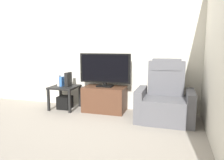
{
  "coord_description": "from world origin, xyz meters",
  "views": [
    {
      "loc": [
        1.36,
        -3.15,
        1.31
      ],
      "look_at": [
        0.27,
        0.5,
        0.7
      ],
      "focal_mm": 34.17,
      "sensor_mm": 36.0,
      "label": 1
    }
  ],
  "objects": [
    {
      "name": "wall_side",
      "position": [
        1.88,
        0.0,
        1.3
      ],
      "size": [
        0.06,
        4.48,
        2.6
      ],
      "primitive_type": "cube",
      "color": "beige",
      "rests_on": "ground"
    },
    {
      "name": "side_table",
      "position": [
        -0.84,
        0.75,
        0.4
      ],
      "size": [
        0.54,
        0.54,
        0.48
      ],
      "color": "black",
      "rests_on": "ground"
    },
    {
      "name": "recliner_armchair",
      "position": [
        1.21,
        0.63,
        0.37
      ],
      "size": [
        0.98,
        0.78,
        1.08
      ],
      "rotation": [
        0.0,
        0.0,
        -0.07
      ],
      "color": "#515156",
      "rests_on": "ground"
    },
    {
      "name": "tv_stand",
      "position": [
        0.02,
        0.82,
        0.25
      ],
      "size": [
        0.83,
        0.49,
        0.5
      ],
      "color": "#4C2D1E",
      "rests_on": "ground"
    },
    {
      "name": "game_console",
      "position": [
        -0.75,
        0.76,
        0.63
      ],
      "size": [
        0.07,
        0.2,
        0.29
      ],
      "primitive_type": "cube",
      "color": "black",
      "rests_on": "side_table"
    },
    {
      "name": "subwoofer_box",
      "position": [
        -0.84,
        0.75,
        0.13
      ],
      "size": [
        0.27,
        0.27,
        0.27
      ],
      "primitive_type": "cube",
      "color": "black",
      "rests_on": "ground"
    },
    {
      "name": "wall_back",
      "position": [
        0.0,
        1.13,
        1.3
      ],
      "size": [
        6.4,
        0.06,
        2.6
      ],
      "primitive_type": "cube",
      "color": "beige",
      "rests_on": "ground"
    },
    {
      "name": "book_leftmost",
      "position": [
        -0.94,
        0.73,
        0.6
      ],
      "size": [
        0.04,
        0.1,
        0.24
      ],
      "primitive_type": "cube",
      "color": "white",
      "rests_on": "side_table"
    },
    {
      "name": "book_middle",
      "position": [
        -0.89,
        0.73,
        0.58
      ],
      "size": [
        0.05,
        0.12,
        0.2
      ],
      "primitive_type": "cube",
      "color": "#3366B2",
      "rests_on": "side_table"
    },
    {
      "name": "ground_plane",
      "position": [
        0.0,
        0.0,
        0.0
      ],
      "size": [
        6.4,
        6.4,
        0.0
      ],
      "primitive_type": "plane",
      "color": "gray"
    },
    {
      "name": "television",
      "position": [
        0.02,
        0.84,
        0.85
      ],
      "size": [
        1.04,
        0.2,
        0.66
      ],
      "color": "black",
      "rests_on": "tv_stand"
    }
  ]
}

